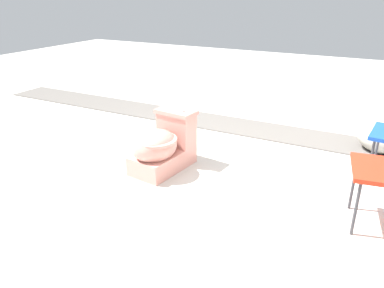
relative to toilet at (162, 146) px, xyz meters
The scene contains 4 objects.
ground_plane 0.26m from the toilet, 141.80° to the left, with size 14.00×14.00×0.00m, color beige.
gravel_strip 1.52m from the toilet, 156.90° to the left, with size 0.56×8.00×0.01m, color #605B56.
toilet is the anchor object (origin of this frame).
boulder_near 2.20m from the toilet, 127.83° to the left, with size 0.48×0.39×0.30m, color #ADA899.
Camera 1 is at (2.72, 1.57, 1.53)m, focal length 35.00 mm.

